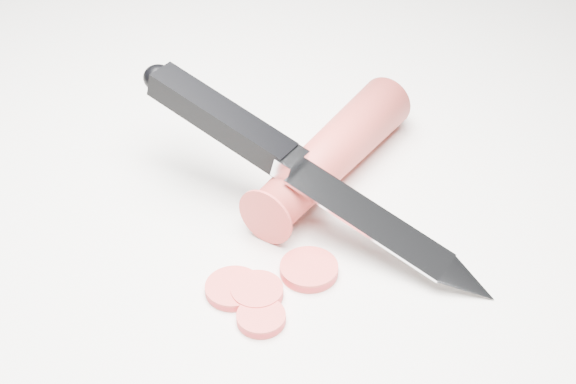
# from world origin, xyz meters

# --- Properties ---
(ground) EXTENTS (2.40, 2.40, 0.00)m
(ground) POSITION_xyz_m (0.00, 0.00, 0.00)
(ground) COLOR silver
(ground) RESTS_ON ground
(carrot) EXTENTS (0.09, 0.18, 0.04)m
(carrot) POSITION_xyz_m (0.02, 0.09, 0.02)
(carrot) COLOR #BB312B
(carrot) RESTS_ON ground
(carrot_slice_0) EXTENTS (0.03, 0.03, 0.01)m
(carrot_slice_0) POSITION_xyz_m (0.00, -0.05, 0.00)
(carrot_slice_0) COLOR red
(carrot_slice_0) RESTS_ON ground
(carrot_slice_1) EXTENTS (0.04, 0.04, 0.01)m
(carrot_slice_1) POSITION_xyz_m (0.03, -0.02, 0.00)
(carrot_slice_1) COLOR red
(carrot_slice_1) RESTS_ON ground
(carrot_slice_2) EXTENTS (0.03, 0.03, 0.01)m
(carrot_slice_2) POSITION_xyz_m (0.01, -0.07, 0.00)
(carrot_slice_2) COLOR red
(carrot_slice_2) RESTS_ON ground
(carrot_slice_4) EXTENTS (0.04, 0.04, 0.01)m
(carrot_slice_4) POSITION_xyz_m (-0.01, -0.05, 0.00)
(carrot_slice_4) COLOR red
(carrot_slice_4) RESTS_ON ground
(kitchen_knife) EXTENTS (0.29, 0.11, 0.09)m
(kitchen_knife) POSITION_xyz_m (0.01, 0.04, 0.04)
(kitchen_knife) COLOR silver
(kitchen_knife) RESTS_ON ground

